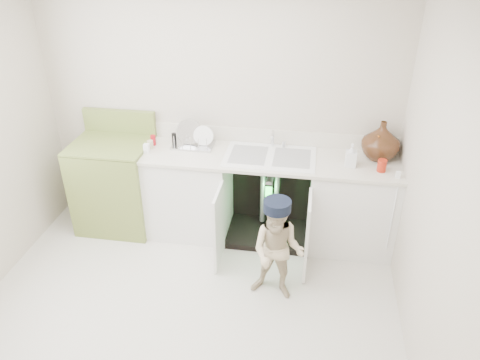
{
  "coord_description": "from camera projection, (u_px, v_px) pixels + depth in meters",
  "views": [
    {
      "loc": [
        0.9,
        -2.71,
        2.88
      ],
      "look_at": [
        0.35,
        0.7,
        0.91
      ],
      "focal_mm": 35.0,
      "sensor_mm": 36.0,
      "label": 1
    }
  ],
  "objects": [
    {
      "name": "ground",
      "position": [
        185.0,
        313.0,
        3.87
      ],
      "size": [
        3.5,
        3.5,
        0.0
      ],
      "primitive_type": "plane",
      "color": "#BEB7A7",
      "rests_on": "ground"
    },
    {
      "name": "repair_worker",
      "position": [
        278.0,
        250.0,
        3.84
      ],
      "size": [
        0.5,
        0.72,
        0.94
      ],
      "rotation": [
        0.0,
        0.0,
        -0.15
      ],
      "color": "beige",
      "rests_on": "ground"
    },
    {
      "name": "counter_run",
      "position": [
        273.0,
        195.0,
        4.59
      ],
      "size": [
        2.44,
        1.02,
        1.26
      ],
      "color": "white",
      "rests_on": "ground"
    },
    {
      "name": "avocado_stove",
      "position": [
        116.0,
        183.0,
        4.79
      ],
      "size": [
        0.75,
        0.65,
        1.17
      ],
      "color": "olive",
      "rests_on": "ground"
    },
    {
      "name": "room_shell",
      "position": [
        175.0,
        183.0,
        3.26
      ],
      "size": [
        6.0,
        5.5,
        1.26
      ],
      "color": "#BFB5A4",
      "rests_on": "ground"
    }
  ]
}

